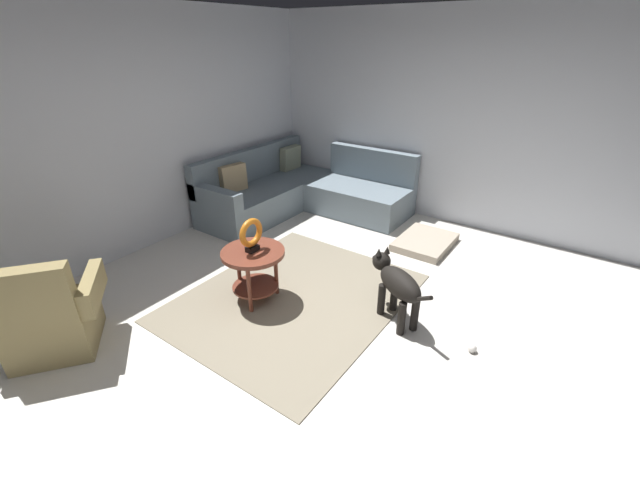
{
  "coord_description": "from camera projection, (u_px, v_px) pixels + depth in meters",
  "views": [
    {
      "loc": [
        -2.44,
        -1.44,
        2.33
      ],
      "look_at": [
        0.45,
        0.6,
        0.55
      ],
      "focal_mm": 22.76,
      "sensor_mm": 36.0,
      "label": 1
    }
  ],
  "objects": [
    {
      "name": "dog",
      "position": [
        397.0,
        284.0,
        3.58
      ],
      "size": [
        0.47,
        0.76,
        0.63
      ],
      "rotation": [
        0.0,
        0.0,
        5.77
      ],
      "color": "black",
      "rests_on": "ground_plane"
    },
    {
      "name": "dog_bed_mat",
      "position": [
        425.0,
        242.0,
        5.04
      ],
      "size": [
        0.8,
        0.6,
        0.09
      ],
      "primitive_type": "cube",
      "color": "#B2A38E",
      "rests_on": "ground_plane"
    },
    {
      "name": "torus_sculpture",
      "position": [
        251.0,
        234.0,
        3.71
      ],
      "size": [
        0.28,
        0.08,
        0.33
      ],
      "color": "black",
      "rests_on": "side_table"
    },
    {
      "name": "side_table",
      "position": [
        254.0,
        262.0,
        3.84
      ],
      "size": [
        0.6,
        0.6,
        0.54
      ],
      "color": "brown",
      "rests_on": "ground_plane"
    },
    {
      "name": "dog_toy_ball",
      "position": [
        472.0,
        348.0,
        3.33
      ],
      "size": [
        0.07,
        0.07,
        0.07
      ],
      "primitive_type": "sphere",
      "color": "silver",
      "rests_on": "ground_plane"
    },
    {
      "name": "area_rug",
      "position": [
        295.0,
        297.0,
        4.04
      ],
      "size": [
        2.3,
        1.9,
        0.01
      ],
      "primitive_type": "cube",
      "color": "gray",
      "rests_on": "ground_plane"
    },
    {
      "name": "ground_plane",
      "position": [
        346.0,
        336.0,
        3.6
      ],
      "size": [
        6.0,
        6.0,
        0.1
      ],
      "primitive_type": "cube",
      "color": "silver"
    },
    {
      "name": "armchair",
      "position": [
        49.0,
        318.0,
        3.23
      ],
      "size": [
        1.0,
        0.96,
        0.88
      ],
      "rotation": [
        0.0,
        0.0,
        -0.65
      ],
      "color": "olive",
      "rests_on": "ground_plane"
    },
    {
      "name": "wall_back",
      "position": [
        124.0,
        136.0,
        4.48
      ],
      "size": [
        6.0,
        0.12,
        2.7
      ],
      "primitive_type": "cube",
      "color": "silver",
      "rests_on": "ground_plane"
    },
    {
      "name": "wall_right",
      "position": [
        472.0,
        123.0,
        5.11
      ],
      "size": [
        0.12,
        6.0,
        2.7
      ],
      "primitive_type": "cube",
      "color": "silver",
      "rests_on": "ground_plane"
    },
    {
      "name": "sectional_couch",
      "position": [
        301.0,
        192.0,
        5.94
      ],
      "size": [
        2.2,
        2.25,
        0.88
      ],
      "color": "slate",
      "rests_on": "ground_plane"
    }
  ]
}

